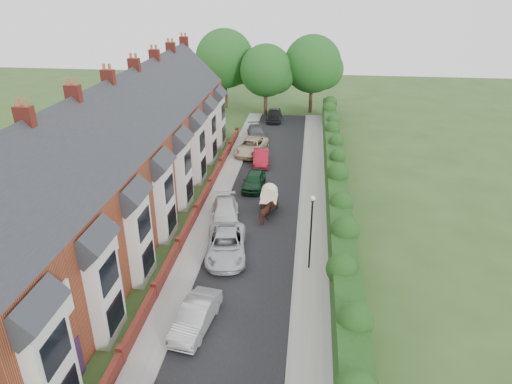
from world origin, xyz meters
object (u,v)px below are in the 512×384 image
lamppost (311,224)px  car_silver_a (196,316)px  car_grey (257,133)px  car_white (225,213)px  car_red (261,157)px  horse_cart (269,197)px  car_black (274,115)px  car_green (254,180)px  car_beige (251,147)px  horse (267,213)px  car_silver_b (226,245)px

lamppost → car_silver_a: size_ratio=1.20×
car_silver_a → car_grey: bearing=99.6°
car_white → car_red: (1.39, 12.20, -0.02)m
horse_cart → car_white: bearing=-145.5°
car_grey → car_black: car_black is taller
car_white → car_red: bearing=72.8°
horse_cart → car_black: bearing=93.9°
car_green → car_grey: car_green is taller
car_black → horse_cart: 25.43m
car_white → car_beige: (0.05, 15.00, 0.06)m
horse → car_white: bearing=20.2°
car_silver_b → horse: car_silver_b is taller
lamppost → car_red: (-5.01, 17.80, -2.60)m
car_grey → car_black: (1.40, 7.46, 0.10)m
lamppost → car_red: bearing=105.7°
car_white → car_silver_b: bearing=-89.6°
lamppost → car_white: (-6.40, 5.60, -2.58)m
car_green → car_red: car_green is taller
lamppost → car_silver_a: 8.80m
car_black → horse_cart: (1.72, -25.37, 0.44)m
horse_cart → car_red: bearing=99.8°
car_black → car_silver_a: bearing=-93.2°
car_silver_b → car_white: size_ratio=1.12×
car_green → horse_cart: (1.72, -4.21, 0.52)m
car_silver_b → car_red: car_silver_b is taller
car_white → car_red: car_white is taller
car_grey → lamppost: bearing=-88.0°
car_green → car_black: (0.00, 21.16, 0.08)m
car_green → car_red: 5.84m
car_silver_b → car_black: size_ratio=1.18×
car_white → horse: bearing=-6.5°
car_white → car_grey: (0.00, 20.05, -0.02)m
car_green → car_silver_b: bearing=-89.5°
lamppost → car_red: lamppost is taller
car_green → car_grey: size_ratio=0.88×
car_silver_a → car_black: bearing=97.4°
lamppost → car_black: bearing=98.6°
car_beige → car_black: (1.35, 12.52, 0.02)m
car_green → horse_cart: bearing=-64.7°
car_red → car_beige: (-1.34, 2.80, 0.08)m
car_green → car_beige: car_beige is taller
car_beige → horse: bearing=-68.6°
car_grey → horse_cart: 18.18m
car_red → horse: bearing=-87.1°
car_silver_a → car_silver_b: bearing=95.8°
lamppost → car_red: size_ratio=1.22×
car_grey → car_black: bearing=67.3°
car_silver_a → car_beige: size_ratio=0.77×
lamppost → horse_cart: lamppost is taller
horse → car_green: bearing=-58.3°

